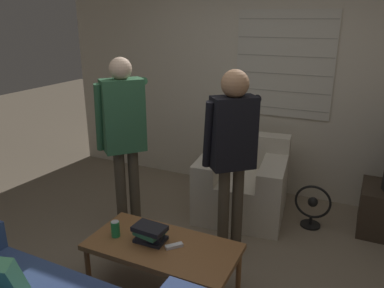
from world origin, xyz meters
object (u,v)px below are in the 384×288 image
(book_stack, at_px, (150,233))
(soda_can, at_px, (115,229))
(person_left_standing, at_px, (124,128))
(spare_remote, at_px, (174,246))
(floor_fan, at_px, (312,206))
(person_right_standing, at_px, (232,142))
(coffee_table, at_px, (163,249))
(armchair_beige, at_px, (243,183))

(book_stack, relative_size, soda_can, 1.97)
(person_left_standing, distance_m, spare_remote, 1.21)
(spare_remote, height_order, floor_fan, spare_remote)
(person_right_standing, relative_size, floor_fan, 3.65)
(coffee_table, bearing_deg, person_left_standing, 139.84)
(book_stack, xyz_separation_m, floor_fan, (0.97, 1.51, -0.28))
(armchair_beige, relative_size, coffee_table, 0.88)
(person_right_standing, height_order, spare_remote, person_right_standing)
(spare_remote, bearing_deg, armchair_beige, 130.83)
(floor_fan, bearing_deg, soda_can, -128.67)
(coffee_table, height_order, spare_remote, spare_remote)
(armchair_beige, distance_m, spare_remote, 1.51)
(spare_remote, bearing_deg, coffee_table, -134.15)
(person_left_standing, relative_size, person_right_standing, 1.04)
(coffee_table, bearing_deg, spare_remote, 3.37)
(person_right_standing, bearing_deg, coffee_table, -149.15)
(coffee_table, xyz_separation_m, person_right_standing, (0.25, 0.78, 0.64))
(spare_remote, xyz_separation_m, floor_fan, (0.78, 1.51, -0.22))
(person_right_standing, bearing_deg, book_stack, -155.52)
(coffee_table, distance_m, floor_fan, 1.75)
(coffee_table, xyz_separation_m, book_stack, (-0.10, -0.00, 0.11))
(book_stack, bearing_deg, person_right_standing, 65.86)
(person_right_standing, relative_size, book_stack, 6.62)
(armchair_beige, distance_m, coffee_table, 1.52)
(armchair_beige, height_order, soda_can, armchair_beige)
(soda_can, bearing_deg, spare_remote, 6.94)
(armchair_beige, bearing_deg, book_stack, 74.42)
(book_stack, distance_m, floor_fan, 1.82)
(armchair_beige, height_order, book_stack, armchair_beige)
(armchair_beige, height_order, person_right_standing, person_right_standing)
(person_right_standing, distance_m, book_stack, 1.01)
(soda_can, bearing_deg, floor_fan, 51.33)
(person_left_standing, distance_m, floor_fan, 2.03)
(coffee_table, bearing_deg, book_stack, -178.31)
(person_right_standing, distance_m, soda_can, 1.17)
(spare_remote, relative_size, floor_fan, 0.27)
(floor_fan, bearing_deg, person_left_standing, -150.91)
(armchair_beige, distance_m, floor_fan, 0.74)
(armchair_beige, height_order, coffee_table, armchair_beige)
(soda_can, bearing_deg, armchair_beige, 71.67)
(person_left_standing, height_order, book_stack, person_left_standing)
(book_stack, relative_size, floor_fan, 0.55)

